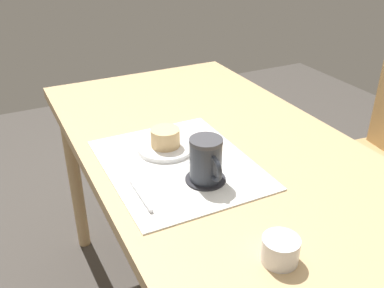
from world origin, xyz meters
The scene contains 9 objects.
dining_table centered at (0.00, 0.00, 0.64)m, with size 1.26×0.72×0.72m.
wooden_chair centered at (0.05, 0.67, 0.49)m, with size 0.46×0.46×0.87m.
placemat centered at (0.08, -0.14, 0.72)m, with size 0.44×0.35×0.00m, color white.
pastry_plate centered at (0.00, -0.14, 0.73)m, with size 0.15×0.15×0.01m, color white.
pastry centered at (0.00, -0.14, 0.76)m, with size 0.08×0.08×0.05m, color #E5BC7F.
coffee_coaster centered at (0.18, -0.12, 0.72)m, with size 0.10×0.10×0.01m, color #232328.
coffee_mug centered at (0.18, -0.12, 0.78)m, with size 0.11×0.08×0.11m.
teaspoon centered at (0.18, -0.28, 0.73)m, with size 0.01×0.01×0.13m, color silver.
sugar_bowl centered at (0.47, -0.12, 0.74)m, with size 0.07×0.07×0.05m, color white.
Camera 1 is at (0.93, -0.53, 1.28)m, focal length 40.00 mm.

